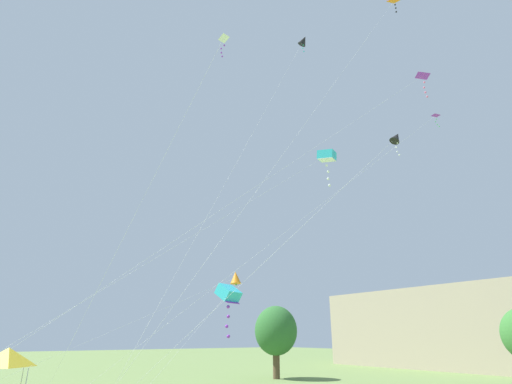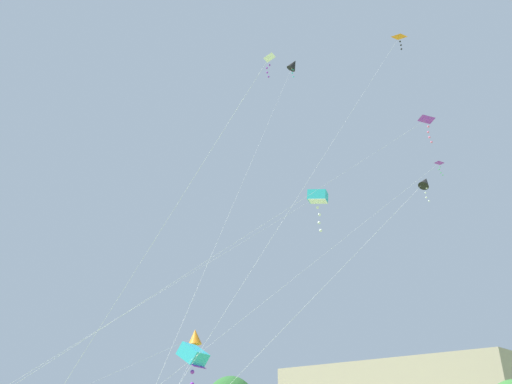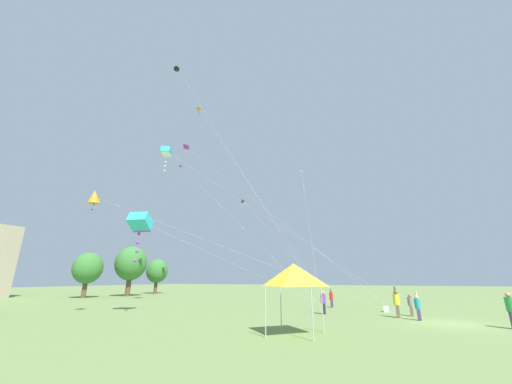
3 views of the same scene
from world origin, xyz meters
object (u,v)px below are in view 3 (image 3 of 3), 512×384
object	(u,v)px
kite_purple_delta_2	(187,148)
kite_white_delta_3	(302,175)
kite_purple_delta_4	(186,172)
kite_cyan_box_7	(140,222)
festival_tent	(294,275)
person_purple_shirt	(323,302)
kite_orange_diamond_0	(95,197)
person_green_shirt	(511,309)
person_teal_shirt	(418,306)
kite_black_diamond_5	(242,201)
cooler_box	(386,309)
person_grey_shirt	(411,304)
person_yellow_shirt	(397,302)
kite_orange_delta_8	(200,111)
kite_cyan_box_1	(166,152)
kite_black_diamond_6	(178,68)
person_red_shirt	(331,298)

from	to	relation	value
kite_purple_delta_2	kite_white_delta_3	world-z (taller)	kite_purple_delta_2
kite_purple_delta_4	kite_cyan_box_7	world-z (taller)	kite_purple_delta_4
festival_tent	person_purple_shirt	size ratio (longest dim) A/B	2.02
person_purple_shirt	kite_orange_diamond_0	bearing A→B (deg)	92.35
festival_tent	person_green_shirt	bearing A→B (deg)	-58.33
festival_tent	kite_purple_delta_2	distance (m)	32.45
person_teal_shirt	kite_black_diamond_5	xyz separation A→B (m)	(11.59, 18.60, 12.00)
cooler_box	person_teal_shirt	distance (m)	4.99
person_grey_shirt	person_teal_shirt	xyz separation A→B (m)	(-2.28, -0.27, 0.04)
kite_purple_delta_2	kite_cyan_box_7	distance (m)	21.18
person_purple_shirt	kite_purple_delta_2	distance (m)	29.77
festival_tent	person_yellow_shirt	xyz separation A→B (m)	(8.91, -4.66, -1.76)
kite_black_diamond_5	person_teal_shirt	bearing A→B (deg)	-121.93
kite_purple_delta_4	kite_orange_delta_8	xyz separation A→B (m)	(0.30, -1.61, 9.72)
cooler_box	kite_cyan_box_1	size ratio (longest dim) A/B	0.02
kite_black_diamond_5	kite_white_delta_3	bearing A→B (deg)	-101.08
person_teal_shirt	kite_black_diamond_6	size ratio (longest dim) A/B	0.06
kite_white_delta_3	kite_orange_delta_8	size ratio (longest dim) A/B	0.56
cooler_box	person_yellow_shirt	bearing A→B (deg)	-168.10
kite_orange_diamond_0	kite_purple_delta_4	size ratio (longest dim) A/B	1.00
person_green_shirt	cooler_box	bearing A→B (deg)	-0.80
kite_cyan_box_1	person_teal_shirt	bearing A→B (deg)	-94.33
kite_cyan_box_7	kite_orange_delta_8	bearing A→B (deg)	20.07
person_yellow_shirt	kite_purple_delta_2	distance (m)	33.39
kite_purple_delta_2	person_green_shirt	bearing A→B (deg)	-108.92
person_purple_shirt	kite_white_delta_3	world-z (taller)	kite_white_delta_3
kite_orange_diamond_0	kite_black_diamond_6	world-z (taller)	kite_black_diamond_6
kite_black_diamond_5	kite_purple_delta_2	bearing A→B (deg)	108.63
kite_purple_delta_2	festival_tent	bearing A→B (deg)	-129.15
kite_black_diamond_5	kite_black_diamond_6	world-z (taller)	kite_black_diamond_6
kite_white_delta_3	kite_black_diamond_5	world-z (taller)	kite_white_delta_3
festival_tent	kite_cyan_box_1	bearing A→B (deg)	61.57
person_green_shirt	kite_purple_delta_2	world-z (taller)	kite_purple_delta_2
person_green_shirt	person_grey_shirt	bearing A→B (deg)	3.18
kite_purple_delta_2	kite_orange_delta_8	distance (m)	6.13
festival_tent	person_teal_shirt	xyz separation A→B (m)	(7.97, -5.86, -1.90)
cooler_box	kite_cyan_box_7	size ratio (longest dim) A/B	0.04
person_yellow_shirt	person_purple_shirt	bearing A→B (deg)	11.13
kite_purple_delta_4	kite_black_diamond_5	size ratio (longest dim) A/B	1.65
person_grey_shirt	kite_cyan_box_7	xyz separation A→B (m)	(-7.43, 19.25, 6.16)
person_red_shirt	kite_purple_delta_4	bearing A→B (deg)	36.08
kite_orange_diamond_0	kite_cyan_box_1	size ratio (longest dim) A/B	0.89
person_teal_shirt	person_purple_shirt	distance (m)	6.34
cooler_box	kite_orange_delta_8	xyz separation A→B (m)	(4.24, 22.66, 26.75)
kite_cyan_box_1	kite_cyan_box_7	xyz separation A→B (m)	(-6.96, -4.41, -10.09)
kite_orange_diamond_0	kite_black_diamond_6	bearing A→B (deg)	6.41
kite_cyan_box_7	kite_orange_delta_8	xyz separation A→B (m)	(13.94, 5.09, 20.00)
festival_tent	person_yellow_shirt	world-z (taller)	festival_tent
kite_black_diamond_6	kite_cyan_box_7	bearing A→B (deg)	-152.19
kite_orange_diamond_0	kite_purple_delta_4	world-z (taller)	kite_purple_delta_4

